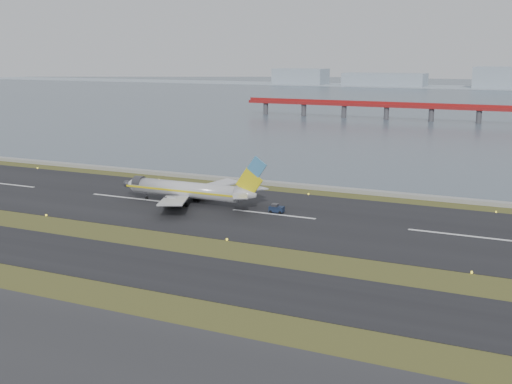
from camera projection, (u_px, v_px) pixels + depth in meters
ground at (208, 251)px, 116.43m from camera, size 1000.00×1000.00×0.00m
taxiway_strip at (173, 271)px, 105.78m from camera, size 1000.00×18.00×0.10m
runway_strip at (273, 214)px, 143.02m from camera, size 1000.00×45.00×0.10m
seawall at (318, 188)px, 169.52m from camera, size 1000.00×2.50×1.00m
bay_water at (482, 98)px, 524.27m from camera, size 1400.00×800.00×1.30m
red_pier at (479, 109)px, 328.32m from camera, size 260.00×5.00×10.20m
airliner at (190, 190)px, 151.89m from camera, size 38.52×32.89×12.80m
pushback_tug at (276, 209)px, 144.27m from camera, size 3.36×2.09×2.09m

